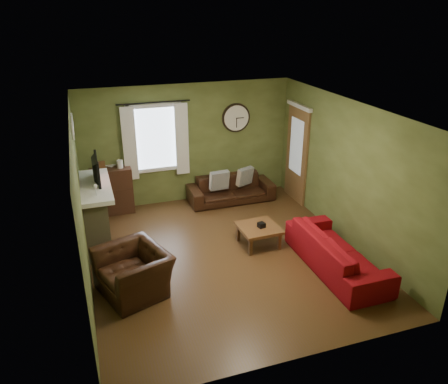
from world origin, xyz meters
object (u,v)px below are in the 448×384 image
object	(u,v)px
sofa_brown	(231,189)
coffee_table	(259,236)
armchair	(134,272)
sofa_red	(337,252)
bookshelf	(112,191)

from	to	relation	value
sofa_brown	coffee_table	distance (m)	2.04
armchair	sofa_red	bearing A→B (deg)	63.01
bookshelf	armchair	size ratio (longest dim) A/B	0.93
bookshelf	armchair	bearing A→B (deg)	-89.35
bookshelf	sofa_brown	size ratio (longest dim) A/B	0.52
sofa_brown	sofa_red	world-z (taller)	sofa_red
coffee_table	bookshelf	bearing A→B (deg)	137.00
sofa_red	coffee_table	xyz separation A→B (m)	(-0.93, 1.13, -0.13)
sofa_red	armchair	world-z (taller)	armchair
bookshelf	armchair	world-z (taller)	bookshelf
bookshelf	sofa_brown	bearing A→B (deg)	-4.34
bookshelf	coffee_table	distance (m)	3.28
bookshelf	coffee_table	xyz separation A→B (m)	(2.39, -2.23, -0.31)
bookshelf	sofa_red	xyz separation A→B (m)	(3.32, -3.36, -0.18)
sofa_red	coffee_table	distance (m)	1.47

